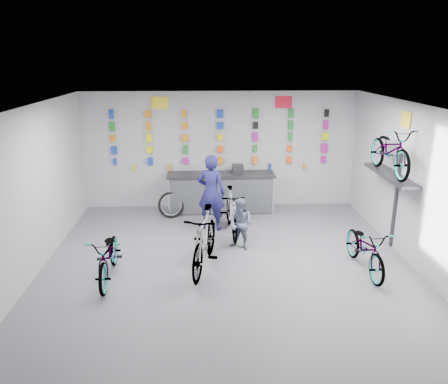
{
  "coord_description": "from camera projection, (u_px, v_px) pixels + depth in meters",
  "views": [
    {
      "loc": [
        -0.43,
        -7.07,
        3.81
      ],
      "look_at": [
        -0.02,
        1.4,
        1.18
      ],
      "focal_mm": 35.0,
      "sensor_mm": 36.0,
      "label": 1
    }
  ],
  "objects": [
    {
      "name": "sign_right",
      "position": [
        284.0,
        102.0,
        10.96
      ],
      "size": [
        0.42,
        0.02,
        0.3
      ],
      "primitive_type": "cube",
      "color": "red",
      "rests_on": "wall_back"
    },
    {
      "name": "wall_bracket",
      "position": [
        391.0,
        179.0,
        8.75
      ],
      "size": [
        0.39,
        1.9,
        2.0
      ],
      "color": "#333338",
      "rests_on": "wall_right"
    },
    {
      "name": "ceiling",
      "position": [
        230.0,
        109.0,
        7.0
      ],
      "size": [
        8.0,
        8.0,
        0.0
      ],
      "primitive_type": "plane",
      "rotation": [
        3.14,
        0.0,
        0.0
      ],
      "color": "white",
      "rests_on": "wall_back"
    },
    {
      "name": "bike_service",
      "position": [
        231.0,
        212.0,
        9.68
      ],
      "size": [
        0.57,
        1.74,
        1.03
      ],
      "primitive_type": "imported",
      "rotation": [
        0.0,
        0.0,
        0.05
      ],
      "color": "gray",
      "rests_on": "floor"
    },
    {
      "name": "bike_center",
      "position": [
        204.0,
        240.0,
        8.06
      ],
      "size": [
        0.93,
        1.98,
        1.15
      ],
      "primitive_type": "imported",
      "rotation": [
        0.0,
        0.0,
        -0.21
      ],
      "color": "gray",
      "rests_on": "floor"
    },
    {
      "name": "clerk",
      "position": [
        211.0,
        193.0,
        9.86
      ],
      "size": [
        0.73,
        0.58,
        1.75
      ],
      "primitive_type": "imported",
      "rotation": [
        0.0,
        0.0,
        2.85
      ],
      "color": "navy",
      "rests_on": "floor"
    },
    {
      "name": "merch_wall",
      "position": [
        222.0,
        139.0,
        11.11
      ],
      "size": [
        5.56,
        0.08,
        1.57
      ],
      "color": "#1537A3",
      "rests_on": "wall_back"
    },
    {
      "name": "bike_wall",
      "position": [
        391.0,
        150.0,
        8.58
      ],
      "size": [
        0.63,
        1.8,
        0.95
      ],
      "primitive_type": "imported",
      "color": "gray",
      "rests_on": "wall_bracket"
    },
    {
      "name": "sign_side",
      "position": [
        406.0,
        120.0,
        8.41
      ],
      "size": [
        0.02,
        0.4,
        0.3
      ],
      "primitive_type": "cube",
      "color": "yellow",
      "rests_on": "wall_right"
    },
    {
      "name": "bike_left",
      "position": [
        109.0,
        256.0,
        7.71
      ],
      "size": [
        0.65,
        1.7,
        0.88
      ],
      "primitive_type": "imported",
      "rotation": [
        0.0,
        0.0,
        0.04
      ],
      "color": "gray",
      "rests_on": "floor"
    },
    {
      "name": "spare_wheel",
      "position": [
        171.0,
        205.0,
        10.77
      ],
      "size": [
        0.7,
        0.45,
        0.65
      ],
      "rotation": [
        0.0,
        0.0,
        0.32
      ],
      "color": "black",
      "rests_on": "floor"
    },
    {
      "name": "wall_left",
      "position": [
        21.0,
        201.0,
        7.29
      ],
      "size": [
        0.0,
        8.0,
        8.0
      ],
      "primitive_type": "plane",
      "rotation": [
        1.57,
        0.0,
        1.57
      ],
      "color": "#AAAAAC",
      "rests_on": "floor"
    },
    {
      "name": "sign_left",
      "position": [
        160.0,
        103.0,
        10.82
      ],
      "size": [
        0.42,
        0.02,
        0.3
      ],
      "primitive_type": "cube",
      "color": "yellow",
      "rests_on": "wall_back"
    },
    {
      "name": "wall_front",
      "position": [
        258.0,
        346.0,
        3.63
      ],
      "size": [
        7.0,
        0.0,
        7.0
      ],
      "primitive_type": "plane",
      "rotation": [
        -1.57,
        0.0,
        0.0
      ],
      "color": "#AAAAAC",
      "rests_on": "floor"
    },
    {
      "name": "wall_back",
      "position": [
        220.0,
        150.0,
        11.26
      ],
      "size": [
        7.0,
        0.0,
        7.0
      ],
      "primitive_type": "plane",
      "rotation": [
        1.57,
        0.0,
        0.0
      ],
      "color": "#AAAAAC",
      "rests_on": "floor"
    },
    {
      "name": "counter",
      "position": [
        221.0,
        193.0,
        11.13
      ],
      "size": [
        2.7,
        0.66,
        1.0
      ],
      "color": "black",
      "rests_on": "floor"
    },
    {
      "name": "customer",
      "position": [
        241.0,
        224.0,
        8.9
      ],
      "size": [
        0.66,
        0.63,
        1.08
      ],
      "primitive_type": "imported",
      "rotation": [
        0.0,
        0.0,
        -0.56
      ],
      "color": "slate",
      "rests_on": "floor"
    },
    {
      "name": "register",
      "position": [
        238.0,
        169.0,
        10.97
      ],
      "size": [
        0.28,
        0.3,
        0.22
      ],
      "primitive_type": "cube",
      "rotation": [
        0.0,
        0.0,
        0.02
      ],
      "color": "black",
      "rests_on": "counter"
    },
    {
      "name": "bike_right",
      "position": [
        365.0,
        248.0,
        8.02
      ],
      "size": [
        0.67,
        1.71,
        0.89
      ],
      "primitive_type": "imported",
      "rotation": [
        0.0,
        0.0,
        0.05
      ],
      "color": "gray",
      "rests_on": "floor"
    },
    {
      "name": "floor",
      "position": [
        229.0,
        277.0,
        7.89
      ],
      "size": [
        8.0,
        8.0,
        0.0
      ],
      "primitive_type": "plane",
      "color": "#505055",
      "rests_on": "ground"
    },
    {
      "name": "wall_right",
      "position": [
        429.0,
        195.0,
        7.61
      ],
      "size": [
        0.0,
        8.0,
        8.0
      ],
      "primitive_type": "plane",
      "rotation": [
        1.57,
        0.0,
        -1.57
      ],
      "color": "#AAAAAC",
      "rests_on": "floor"
    }
  ]
}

